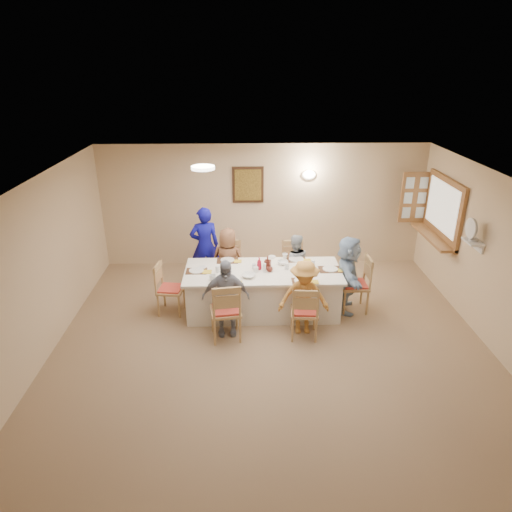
{
  "coord_description": "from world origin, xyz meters",
  "views": [
    {
      "loc": [
        -0.39,
        -5.37,
        3.96
      ],
      "look_at": [
        -0.2,
        1.4,
        1.05
      ],
      "focal_mm": 32.0,
      "sensor_mm": 36.0,
      "label": 1
    }
  ],
  "objects_px": {
    "diner_front_left": "(226,298)",
    "chair_back_left": "(229,267)",
    "diner_right_end": "(348,274)",
    "condiment_ketchup": "(259,264)",
    "chair_front_right": "(304,310)",
    "chair_left_end": "(171,288)",
    "chair_front_left": "(226,310)",
    "caregiver": "(205,246)",
    "diner_back_left": "(228,262)",
    "chair_back_right": "(293,267)",
    "desk_fan": "(473,232)",
    "diner_back_right": "(294,264)",
    "chair_right_end": "(354,284)",
    "serving_hatch": "(443,209)",
    "dining_table": "(263,291)",
    "diner_front_right": "(304,298)"
  },
  "relations": [
    {
      "from": "diner_front_left",
      "to": "chair_back_left",
      "type": "bearing_deg",
      "value": 88.06
    },
    {
      "from": "diner_right_end",
      "to": "condiment_ketchup",
      "type": "xyz_separation_m",
      "value": [
        -1.48,
        0.04,
        0.2
      ]
    },
    {
      "from": "chair_front_right",
      "to": "chair_left_end",
      "type": "relative_size",
      "value": 1.01
    },
    {
      "from": "chair_back_left",
      "to": "chair_left_end",
      "type": "xyz_separation_m",
      "value": [
        -0.95,
        -0.8,
        -0.02
      ]
    },
    {
      "from": "chair_front_left",
      "to": "chair_front_right",
      "type": "distance_m",
      "value": 1.2
    },
    {
      "from": "caregiver",
      "to": "condiment_ketchup",
      "type": "distance_m",
      "value": 1.49
    },
    {
      "from": "chair_front_right",
      "to": "caregiver",
      "type": "height_order",
      "value": "caregiver"
    },
    {
      "from": "diner_front_left",
      "to": "diner_back_left",
      "type": "bearing_deg",
      "value": 88.06
    },
    {
      "from": "chair_back_left",
      "to": "chair_left_end",
      "type": "relative_size",
      "value": 1.04
    },
    {
      "from": "chair_front_right",
      "to": "caregiver",
      "type": "distance_m",
      "value": 2.57
    },
    {
      "from": "chair_back_right",
      "to": "condiment_ketchup",
      "type": "height_order",
      "value": "condiment_ketchup"
    },
    {
      "from": "chair_back_left",
      "to": "diner_front_left",
      "type": "distance_m",
      "value": 1.49
    },
    {
      "from": "chair_back_right",
      "to": "desk_fan",
      "type": "bearing_deg",
      "value": -28.24
    },
    {
      "from": "chair_front_right",
      "to": "chair_left_end",
      "type": "bearing_deg",
      "value": -16.07
    },
    {
      "from": "diner_front_left",
      "to": "condiment_ketchup",
      "type": "xyz_separation_m",
      "value": [
        0.54,
        0.72,
        0.24
      ]
    },
    {
      "from": "desk_fan",
      "to": "diner_right_end",
      "type": "distance_m",
      "value": 2.01
    },
    {
      "from": "chair_front_right",
      "to": "diner_back_right",
      "type": "height_order",
      "value": "diner_back_right"
    },
    {
      "from": "chair_left_end",
      "to": "chair_right_end",
      "type": "xyz_separation_m",
      "value": [
        3.1,
        0.0,
        0.04
      ]
    },
    {
      "from": "chair_front_right",
      "to": "chair_right_end",
      "type": "xyz_separation_m",
      "value": [
        0.95,
        0.8,
        0.04
      ]
    },
    {
      "from": "diner_right_end",
      "to": "condiment_ketchup",
      "type": "relative_size",
      "value": 6.29
    },
    {
      "from": "diner_back_right",
      "to": "condiment_ketchup",
      "type": "bearing_deg",
      "value": 43.0
    },
    {
      "from": "serving_hatch",
      "to": "diner_back_left",
      "type": "height_order",
      "value": "serving_hatch"
    },
    {
      "from": "serving_hatch",
      "to": "diner_front_left",
      "type": "distance_m",
      "value": 4.3
    },
    {
      "from": "chair_left_end",
      "to": "caregiver",
      "type": "xyz_separation_m",
      "value": [
        0.5,
        1.15,
        0.31
      ]
    },
    {
      "from": "serving_hatch",
      "to": "dining_table",
      "type": "distance_m",
      "value": 3.6
    },
    {
      "from": "chair_front_right",
      "to": "diner_back_right",
      "type": "xyz_separation_m",
      "value": [
        0.0,
        1.48,
        0.11
      ]
    },
    {
      "from": "diner_front_right",
      "to": "chair_back_right",
      "type": "bearing_deg",
      "value": 91.31
    },
    {
      "from": "chair_back_right",
      "to": "chair_left_end",
      "type": "relative_size",
      "value": 1.02
    },
    {
      "from": "caregiver",
      "to": "diner_back_left",
      "type": "bearing_deg",
      "value": 121.62
    },
    {
      "from": "dining_table",
      "to": "diner_back_right",
      "type": "relative_size",
      "value": 2.3
    },
    {
      "from": "chair_left_end",
      "to": "diner_front_left",
      "type": "bearing_deg",
      "value": -118.14
    },
    {
      "from": "desk_fan",
      "to": "chair_left_end",
      "type": "bearing_deg",
      "value": 174.99
    },
    {
      "from": "chair_right_end",
      "to": "chair_front_right",
      "type": "bearing_deg",
      "value": -50.25
    },
    {
      "from": "diner_right_end",
      "to": "desk_fan",
      "type": "bearing_deg",
      "value": -93.98
    },
    {
      "from": "dining_table",
      "to": "caregiver",
      "type": "relative_size",
      "value": 1.72
    },
    {
      "from": "caregiver",
      "to": "serving_hatch",
      "type": "bearing_deg",
      "value": 165.03
    },
    {
      "from": "desk_fan",
      "to": "caregiver",
      "type": "relative_size",
      "value": 0.2
    },
    {
      "from": "diner_front_left",
      "to": "chair_front_left",
      "type": "bearing_deg",
      "value": -91.94
    },
    {
      "from": "dining_table",
      "to": "diner_front_right",
      "type": "bearing_deg",
      "value": -48.58
    },
    {
      "from": "diner_back_right",
      "to": "caregiver",
      "type": "bearing_deg",
      "value": -16.73
    },
    {
      "from": "diner_back_left",
      "to": "serving_hatch",
      "type": "bearing_deg",
      "value": -165.38
    },
    {
      "from": "chair_front_right",
      "to": "diner_right_end",
      "type": "relative_size",
      "value": 0.67
    },
    {
      "from": "chair_front_right",
      "to": "chair_back_left",
      "type": "bearing_deg",
      "value": -48.79
    },
    {
      "from": "chair_front_left",
      "to": "chair_right_end",
      "type": "xyz_separation_m",
      "value": [
        2.15,
        0.8,
        0.0
      ]
    },
    {
      "from": "chair_right_end",
      "to": "diner_front_right",
      "type": "distance_m",
      "value": 1.17
    },
    {
      "from": "desk_fan",
      "to": "diner_front_right",
      "type": "xyz_separation_m",
      "value": [
        -2.58,
        -0.26,
        -0.94
      ]
    },
    {
      "from": "chair_front_right",
      "to": "caregiver",
      "type": "xyz_separation_m",
      "value": [
        -1.65,
        1.95,
        0.3
      ]
    },
    {
      "from": "chair_left_end",
      "to": "diner_back_left",
      "type": "height_order",
      "value": "diner_back_left"
    },
    {
      "from": "diner_front_right",
      "to": "desk_fan",
      "type": "bearing_deg",
      "value": 7.17
    },
    {
      "from": "chair_front_right",
      "to": "diner_front_left",
      "type": "height_order",
      "value": "diner_front_left"
    }
  ]
}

